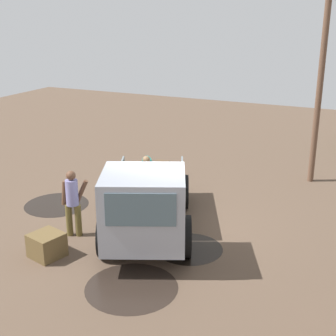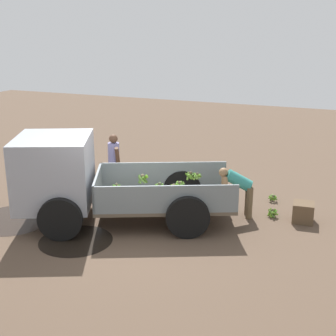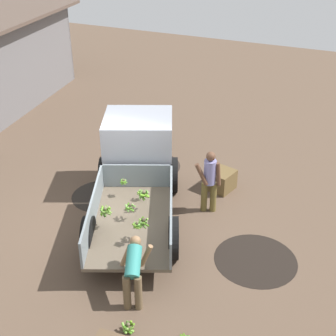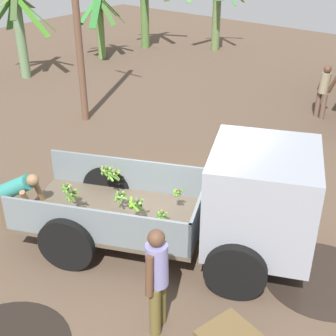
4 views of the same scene
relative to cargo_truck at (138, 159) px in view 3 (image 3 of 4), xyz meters
name	(u,v)px [view 3 (image 3 of 4)]	position (x,y,z in m)	size (l,w,h in m)	color
ground	(119,218)	(-1.17, -0.05, -1.10)	(36.00, 36.00, 0.00)	brown
mud_patch_0	(101,196)	(-0.48, 0.90, -1.10)	(1.60, 1.60, 0.01)	black
mud_patch_1	(255,260)	(-1.31, -3.59, -1.10)	(1.84, 1.84, 0.01)	black
mud_patch_2	(149,166)	(1.53, 0.47, -1.10)	(1.90, 1.90, 0.01)	#2C231C
cargo_truck	(138,159)	(0.00, 0.00, 0.00)	(5.23, 3.63, 2.07)	brown
person_foreground_visitor	(210,179)	(0.07, -1.97, -0.16)	(0.50, 0.63, 1.69)	brown
person_worker_loading	(134,269)	(-3.42, -1.70, -0.35)	(0.87, 0.75, 1.24)	brown
banana_bunch_on_ground_0	(128,327)	(-4.22, -1.98, -0.98)	(0.27, 0.27, 0.22)	brown
wooden_crate_1	(221,180)	(1.21, -1.90, -0.82)	(0.67, 0.67, 0.55)	brown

